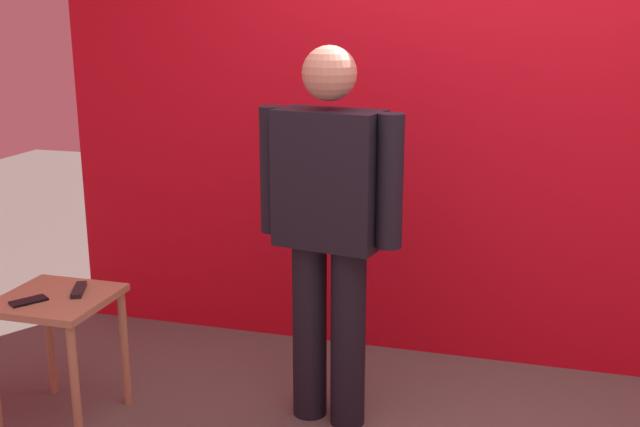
% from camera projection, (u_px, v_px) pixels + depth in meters
% --- Properties ---
extents(back_wall_red, '(4.43, 0.12, 2.63)m').
position_uv_depth(back_wall_red, '(485.00, 101.00, 3.68)').
color(back_wall_red, red).
rests_on(back_wall_red, ground_plane).
extents(standing_person, '(0.64, 0.29, 1.61)m').
position_uv_depth(standing_person, '(329.00, 220.00, 3.15)').
color(standing_person, black).
rests_on(standing_person, ground_plane).
extents(side_table, '(0.45, 0.45, 0.57)m').
position_uv_depth(side_table, '(57.00, 319.00, 3.25)').
color(side_table, tan).
rests_on(side_table, ground_plane).
extents(cell_phone, '(0.14, 0.16, 0.01)m').
position_uv_depth(cell_phone, '(29.00, 301.00, 3.15)').
color(cell_phone, black).
rests_on(cell_phone, side_table).
extents(tv_remote, '(0.11, 0.17, 0.02)m').
position_uv_depth(tv_remote, '(79.00, 290.00, 3.26)').
color(tv_remote, black).
rests_on(tv_remote, side_table).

